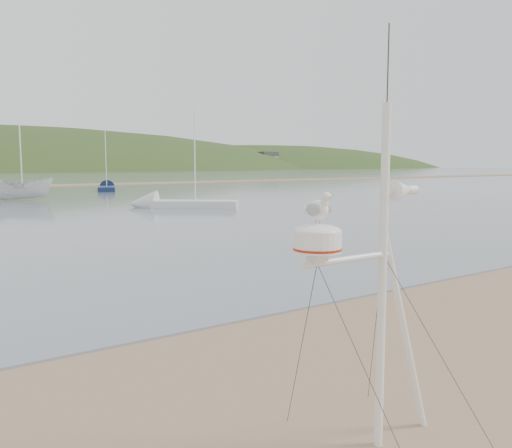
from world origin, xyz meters
TOP-DOWN VIEW (x-y plane):
  - mast_rig at (2.18, -0.82)m, footprint 2.02×2.16m
  - boat_white at (7.70, 42.31)m, footprint 2.48×2.45m
  - sailboat_white_near at (14.18, 29.33)m, footprint 7.11×6.23m
  - sailboat_blue_far at (19.31, 54.89)m, footprint 4.17×7.30m

SIDE VIEW (x-z plane):
  - sailboat_white_near at x=14.18m, z-range -3.48..4.08m
  - sailboat_blue_far at x=19.31m, z-range -3.25..3.85m
  - mast_rig at x=2.18m, z-range -1.18..3.38m
  - boat_white at x=7.70m, z-range 0.04..4.91m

